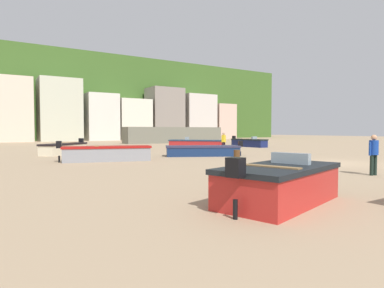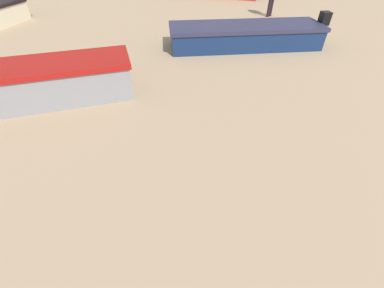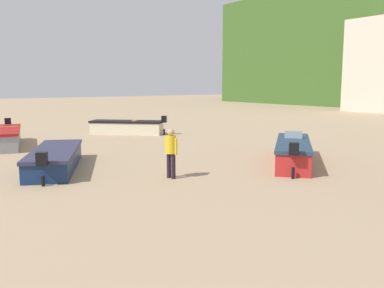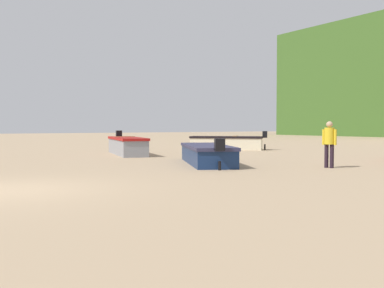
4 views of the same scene
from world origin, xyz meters
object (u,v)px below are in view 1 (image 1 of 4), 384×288
object	(u,v)px
boat_grey_6	(107,153)
mooring_post_near_water	(237,163)
beach_walker_distant	(224,140)
boat_cream_5	(64,149)
boat_red_4	(196,144)
boat_red_0	(279,184)
boat_navy_1	(203,151)
beach_walker_foreground	(374,151)
boat_navy_2	(249,143)

from	to	relation	value
boat_grey_6	mooring_post_near_water	xyz separation A→B (m)	(2.31, -8.95, 0.07)
beach_walker_distant	boat_cream_5	bearing A→B (deg)	145.47
boat_red_4	boat_cream_5	world-z (taller)	boat_red_4
boat_red_0	beach_walker_distant	xyz separation A→B (m)	(10.23, 15.86, 0.47)
boat_navy_1	beach_walker_distant	world-z (taller)	beach_walker_distant
boat_red_0	boat_navy_1	xyz separation A→B (m)	(6.50, 13.27, -0.11)
boat_cream_5	beach_walker_foreground	distance (m)	20.33
boat_cream_5	beach_walker_distant	distance (m)	12.41
boat_navy_1	beach_walker_foreground	size ratio (longest dim) A/B	3.24
boat_navy_2	boat_red_0	bearing A→B (deg)	45.32
boat_grey_6	mooring_post_near_water	world-z (taller)	boat_grey_6
beach_walker_distant	boat_navy_1	bearing A→B (deg)	-159.57
beach_walker_foreground	boat_red_0	bearing A→B (deg)	19.27
boat_grey_6	beach_walker_foreground	size ratio (longest dim) A/B	3.25
boat_navy_2	boat_red_4	world-z (taller)	boat_red_4
boat_grey_6	beach_walker_foreground	xyz separation A→B (m)	(7.27, -11.40, 0.50)
boat_red_4	beach_walker_foreground	world-z (taller)	beach_walker_foreground
boat_red_0	mooring_post_near_water	distance (m)	4.53
boat_navy_2	boat_red_4	xyz separation A→B (m)	(-6.82, -0.14, 0.00)
boat_grey_6	mooring_post_near_water	size ratio (longest dim) A/B	5.03
boat_red_0	boat_navy_2	distance (m)	27.60
boat_cream_5	boat_grey_6	world-z (taller)	boat_grey_6
boat_navy_1	boat_cream_5	size ratio (longest dim) A/B	1.30
boat_navy_1	mooring_post_near_water	size ratio (longest dim) A/B	5.01
boat_red_0	mooring_post_near_water	world-z (taller)	boat_red_0
boat_navy_1	beach_walker_foreground	xyz separation A→B (m)	(0.44, -11.66, 0.58)
beach_walker_distant	boat_navy_2	bearing A→B (deg)	21.53
boat_navy_1	boat_navy_2	xyz separation A→B (m)	(11.15, 7.95, 0.07)
boat_navy_1	boat_red_0	bearing A→B (deg)	179.19
boat_navy_1	boat_grey_6	size ratio (longest dim) A/B	1.00
boat_cream_5	beach_walker_foreground	bearing A→B (deg)	158.39
boat_red_0	boat_red_4	bearing A→B (deg)	135.55
boat_navy_1	mooring_post_near_water	world-z (taller)	mooring_post_near_water
beach_walker_foreground	beach_walker_distant	bearing A→B (deg)	-96.81
boat_navy_1	boat_grey_6	world-z (taller)	boat_grey_6
boat_red_0	beach_walker_foreground	size ratio (longest dim) A/B	2.47
boat_grey_6	beach_walker_distant	bearing A→B (deg)	119.39
boat_cream_5	boat_grey_6	size ratio (longest dim) A/B	0.77
boat_navy_1	boat_navy_2	distance (m)	13.69
beach_walker_foreground	boat_cream_5	bearing A→B (deg)	-59.57
beach_walker_distant	boat_grey_6	bearing A→B (deg)	-179.22
boat_red_0	boat_grey_6	size ratio (longest dim) A/B	0.76
boat_navy_1	beach_walker_distant	size ratio (longest dim) A/B	3.24
boat_red_0	beach_walker_distant	distance (m)	18.88
boat_navy_2	beach_walker_foreground	distance (m)	22.35
mooring_post_near_water	beach_walker_foreground	size ratio (longest dim) A/B	0.65
boat_navy_1	boat_navy_2	size ratio (longest dim) A/B	1.11
boat_navy_1	beach_walker_distant	distance (m)	4.58
mooring_post_near_water	boat_red_4	bearing A→B (deg)	62.55
boat_red_4	beach_walker_foreground	bearing A→B (deg)	-142.35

